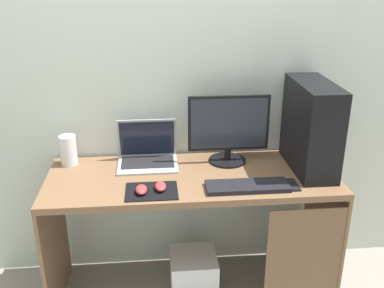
% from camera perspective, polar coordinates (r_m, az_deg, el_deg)
% --- Properties ---
extents(wall_back, '(4.00, 0.05, 2.60)m').
position_cam_1_polar(wall_back, '(2.53, -0.65, 10.20)').
color(wall_back, beige).
rests_on(wall_back, ground_plane).
extents(desk, '(1.55, 0.59, 0.77)m').
position_cam_1_polar(desk, '(2.45, 0.52, -7.30)').
color(desk, brown).
rests_on(desk, ground_plane).
extents(pc_tower, '(0.19, 0.47, 0.48)m').
position_cam_1_polar(pc_tower, '(2.47, 15.09, 2.16)').
color(pc_tower, black).
rests_on(pc_tower, desk).
extents(monitor, '(0.45, 0.21, 0.39)m').
position_cam_1_polar(monitor, '(2.48, 4.72, 1.81)').
color(monitor, black).
rests_on(monitor, desk).
extents(laptop, '(0.33, 0.25, 0.24)m').
position_cam_1_polar(laptop, '(2.52, -5.75, -1.43)').
color(laptop, '#9EA3A8').
rests_on(laptop, desk).
extents(speaker, '(0.09, 0.09, 0.17)m').
position_cam_1_polar(speaker, '(2.57, -15.62, -0.78)').
color(speaker, silver).
rests_on(speaker, desk).
extents(keyboard, '(0.42, 0.14, 0.02)m').
position_cam_1_polar(keyboard, '(2.26, 7.12, -5.42)').
color(keyboard, black).
rests_on(keyboard, desk).
extents(mousepad, '(0.26, 0.20, 0.00)m').
position_cam_1_polar(mousepad, '(2.23, -5.22, -6.06)').
color(mousepad, black).
rests_on(mousepad, desk).
extents(mouse_left, '(0.06, 0.10, 0.03)m').
position_cam_1_polar(mouse_left, '(2.23, -4.08, -5.46)').
color(mouse_left, '#B23333').
rests_on(mouse_left, mousepad).
extents(mouse_right, '(0.06, 0.10, 0.03)m').
position_cam_1_polar(mouse_right, '(2.21, -6.54, -5.84)').
color(mouse_right, '#B23333').
rests_on(mouse_right, mousepad).
extents(cell_phone, '(0.07, 0.13, 0.01)m').
position_cam_1_polar(cell_phone, '(2.33, 12.58, -5.16)').
color(cell_phone, black).
rests_on(cell_phone, desk).
extents(subwoofer, '(0.27, 0.27, 0.27)m').
position_cam_1_polar(subwoofer, '(2.71, 0.19, -16.45)').
color(subwoofer, silver).
rests_on(subwoofer, ground_plane).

